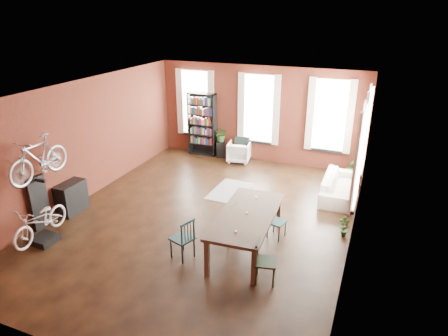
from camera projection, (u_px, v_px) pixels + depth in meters
The scene contains 19 objects.
room at pixel (222, 131), 9.61m from camera, with size 9.00×9.04×3.22m.
dining_table at pixel (246, 231), 8.61m from camera, with size 1.12×2.47×0.84m, color #46362A.
dining_chair_a at pixel (182, 238), 8.28m from camera, with size 0.42×0.42×0.91m, color #1A3639.
dining_chair_b at pixel (227, 221), 9.03m from camera, with size 0.39×0.39×0.84m, color #1E2F1B.
dining_chair_c at pixel (266, 262), 7.55m from camera, with size 0.40×0.40×0.88m, color black.
dining_chair_d at pixel (277, 222), 9.04m from camera, with size 0.37×0.37×0.79m, color #183535.
bookshelf at pixel (202, 124), 13.94m from camera, with size 1.00×0.32×2.20m, color black.
white_armchair at pixel (239, 151), 13.54m from camera, with size 0.73×0.68×0.75m, color silver.
cream_sofa at pixel (339, 183), 11.02m from camera, with size 2.08×0.61×0.81m, color beige.
striped_rug at pixel (230, 191), 11.46m from camera, with size 0.95×1.53×0.01m, color black.
bike_trainer at pixel (45, 239), 8.95m from camera, with size 0.51×0.51×0.15m, color black.
bike_wall_rack at pixel (39, 203), 9.36m from camera, with size 0.16×0.60×1.30m, color black.
console_table at pixel (72, 197), 10.18m from camera, with size 0.40×0.80×0.80m, color black.
plant_stand at pixel (221, 149), 13.98m from camera, with size 0.28×0.28×0.57m, color black.
plant_by_sofa at pixel (350, 174), 12.29m from camera, with size 0.35×0.63×0.28m, color #295B24.
plant_small at pixel (343, 233), 9.19m from camera, with size 0.25×0.47×0.17m, color #2E5622.
bicycle_floor at pixel (38, 206), 8.61m from camera, with size 0.54×0.82×1.56m, color beige.
bicycle_hung at pixel (36, 144), 8.71m from camera, with size 0.47×1.00×1.66m, color #A5A8AD.
plant_on_stand at pixel (221, 135), 13.80m from camera, with size 0.49×0.55×0.43m, color #274F1F.
Camera 1 is at (3.77, -7.93, 4.92)m, focal length 32.00 mm.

